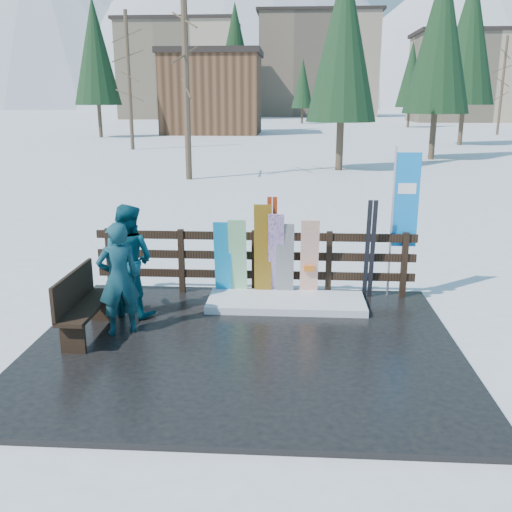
# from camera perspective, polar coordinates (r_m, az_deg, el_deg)

# --- Properties ---
(ground) EXTENTS (700.00, 700.00, 0.00)m
(ground) POSITION_cam_1_polar(r_m,az_deg,el_deg) (8.19, -1.17, -9.28)
(ground) COLOR white
(ground) RESTS_ON ground
(deck) EXTENTS (6.00, 5.00, 0.08)m
(deck) POSITION_cam_1_polar(r_m,az_deg,el_deg) (8.18, -1.17, -9.03)
(deck) COLOR black
(deck) RESTS_ON ground
(fence) EXTENTS (5.60, 0.10, 1.15)m
(fence) POSITION_cam_1_polar(r_m,az_deg,el_deg) (10.01, -0.14, -0.18)
(fence) COLOR black
(fence) RESTS_ON deck
(snow_patch) EXTENTS (2.62, 1.00, 0.12)m
(snow_patch) POSITION_cam_1_polar(r_m,az_deg,el_deg) (9.60, 3.04, -4.64)
(snow_patch) COLOR white
(snow_patch) RESTS_ON deck
(bench) EXTENTS (0.41, 1.50, 0.97)m
(bench) POSITION_cam_1_polar(r_m,az_deg,el_deg) (8.62, -17.03, -4.45)
(bench) COLOR black
(bench) RESTS_ON deck
(snowboard_0) EXTENTS (0.29, 0.24, 1.36)m
(snowboard_0) POSITION_cam_1_polar(r_m,az_deg,el_deg) (9.84, -3.34, -0.35)
(snowboard_0) COLOR #0E86C2
(snowboard_0) RESTS_ON deck
(snowboard_1) EXTENTS (0.30, 0.31, 1.41)m
(snowboard_1) POSITION_cam_1_polar(r_m,az_deg,el_deg) (9.81, -1.83, -0.23)
(snowboard_1) COLOR white
(snowboard_1) RESTS_ON deck
(snowboard_2) EXTENTS (0.29, 0.22, 1.67)m
(snowboard_2) POSITION_cam_1_polar(r_m,az_deg,el_deg) (9.74, 0.68, 0.45)
(snowboard_2) COLOR orange
(snowboard_2) RESTS_ON deck
(snowboard_3) EXTENTS (0.27, 0.33, 1.52)m
(snowboard_3) POSITION_cam_1_polar(r_m,az_deg,el_deg) (9.75, 2.02, 0.00)
(snowboard_3) COLOR white
(snowboard_3) RESTS_ON deck
(snowboard_4) EXTENTS (0.30, 0.22, 1.34)m
(snowboard_4) POSITION_cam_1_polar(r_m,az_deg,el_deg) (9.77, 2.91, -0.51)
(snowboard_4) COLOR black
(snowboard_4) RESTS_ON deck
(snowboard_5) EXTENTS (0.31, 0.30, 1.42)m
(snowboard_5) POSITION_cam_1_polar(r_m,az_deg,el_deg) (9.77, 5.36, -0.34)
(snowboard_5) COLOR white
(snowboard_5) RESTS_ON deck
(ski_pair_a) EXTENTS (0.16, 0.35, 1.80)m
(ski_pair_a) POSITION_cam_1_polar(r_m,az_deg,el_deg) (9.79, 1.63, 0.90)
(ski_pair_a) COLOR #9D2E13
(ski_pair_a) RESTS_ON deck
(ski_pair_b) EXTENTS (0.17, 0.22, 1.75)m
(ski_pair_b) POSITION_cam_1_polar(r_m,az_deg,el_deg) (9.88, 11.32, 0.60)
(ski_pair_b) COLOR black
(ski_pair_b) RESTS_ON deck
(rental_flag) EXTENTS (0.45, 0.04, 2.60)m
(rental_flag) POSITION_cam_1_polar(r_m,az_deg,el_deg) (10.01, 14.47, 4.89)
(rental_flag) COLOR silver
(rental_flag) RESTS_ON deck
(person_front) EXTENTS (0.73, 0.65, 1.67)m
(person_front) POSITION_cam_1_polar(r_m,az_deg,el_deg) (8.49, -13.59, -2.23)
(person_front) COLOR #175B59
(person_front) RESTS_ON deck
(person_back) EXTENTS (1.04, 0.91, 1.79)m
(person_back) POSITION_cam_1_polar(r_m,az_deg,el_deg) (9.21, -12.66, -0.41)
(person_back) COLOR #0D495C
(person_back) RESTS_ON deck
(resort_buildings) EXTENTS (73.00, 87.60, 22.60)m
(resort_buildings) POSITION_cam_1_polar(r_m,az_deg,el_deg) (123.00, 4.02, 18.18)
(resort_buildings) COLOR tan
(resort_buildings) RESTS_ON ground
(trees) EXTENTS (42.33, 68.82, 13.40)m
(trees) POSITION_cam_1_polar(r_m,az_deg,el_deg) (57.65, 4.64, 17.63)
(trees) COLOR #382B1E
(trees) RESTS_ON ground
(mountains) EXTENTS (520.00, 260.00, 120.00)m
(mountains) POSITION_cam_1_polar(r_m,az_deg,el_deg) (339.27, 1.88, 23.15)
(mountains) COLOR white
(mountains) RESTS_ON ground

